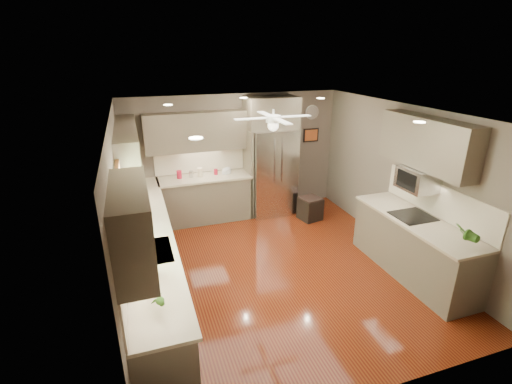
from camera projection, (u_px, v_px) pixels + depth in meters
floor at (278, 268)px, 6.01m from camera, size 5.00×5.00×0.00m
ceiling at (281, 112)px, 5.12m from camera, size 5.00×5.00×0.00m
wall_back at (235, 155)px, 7.78m from camera, size 4.50×0.00×4.50m
wall_front at (383, 292)px, 3.35m from camera, size 4.50×0.00×4.50m
wall_left at (121, 216)px, 4.89m from camera, size 0.00×5.00×5.00m
wall_right at (403, 180)px, 6.24m from camera, size 0.00×5.00×5.00m
canister_a at (179, 174)px, 7.27m from camera, size 0.12×0.12×0.16m
canister_b at (191, 174)px, 7.33m from camera, size 0.11×0.11×0.13m
canister_c at (200, 172)px, 7.38m from camera, size 0.14×0.14×0.17m
canister_d at (216, 172)px, 7.50m from camera, size 0.08×0.08×0.11m
soap_bottle at (138, 232)px, 4.93m from camera, size 0.10×0.10×0.21m
potted_plant_left at (155, 297)px, 3.57m from camera, size 0.16×0.13×0.27m
potted_plant_right at (466, 233)px, 4.73m from camera, size 0.21×0.18×0.35m
bowl at (227, 173)px, 7.56m from camera, size 0.28×0.28×0.05m
left_run at (150, 257)px, 5.39m from camera, size 0.65×4.70×1.45m
back_run at (205, 198)px, 7.57m from camera, size 1.85×0.65×1.45m
uppers at (219, 149)px, 5.75m from camera, size 4.50×4.70×0.95m
window at (121, 210)px, 4.35m from camera, size 0.05×1.12×0.92m
sink at (152, 253)px, 4.67m from camera, size 0.50×0.70×0.32m
refrigerator at (271, 159)px, 7.71m from camera, size 1.06×0.75×2.45m
right_run at (414, 246)px, 5.71m from camera, size 0.70×2.20×1.45m
microwave at (417, 179)px, 5.60m from camera, size 0.43×0.55×0.34m
ceiling_fan at (273, 121)px, 5.44m from camera, size 1.18×1.18×0.32m
recessed_lights at (268, 109)px, 5.46m from camera, size 2.84×3.14×0.01m
wall_clock at (312, 112)px, 8.00m from camera, size 0.30×0.03×0.30m
framed_print at (311, 135)px, 8.17m from camera, size 0.36×0.03×0.30m
stool at (310, 208)px, 7.67m from camera, size 0.48×0.48×0.48m
paper_towel at (149, 263)px, 4.14m from camera, size 0.12×0.12×0.30m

